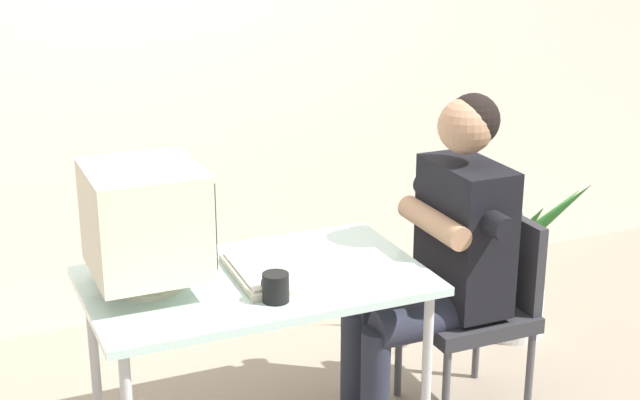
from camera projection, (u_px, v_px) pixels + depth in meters
name	position (u px, v px, depth m)	size (l,w,h in m)	color
wall_back	(211.00, 0.00, 4.34)	(8.00, 0.10, 3.00)	beige
desk	(256.00, 292.00, 3.28)	(1.18, 0.71, 0.71)	#B7B7BC
crt_monitor	(146.00, 220.00, 3.07)	(0.37, 0.40, 0.43)	beige
keyboard	(254.00, 273.00, 3.25)	(0.16, 0.41, 0.03)	beige
office_chair	(479.00, 300.00, 3.67)	(0.43, 0.43, 0.80)	#4C4C51
person_seated	(442.00, 250.00, 3.52)	(0.70, 0.59, 1.29)	black
potted_plant	(517.00, 259.00, 4.31)	(0.73, 0.73, 0.81)	silver
desk_mug	(275.00, 287.00, 3.06)	(0.09, 0.10, 0.10)	black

